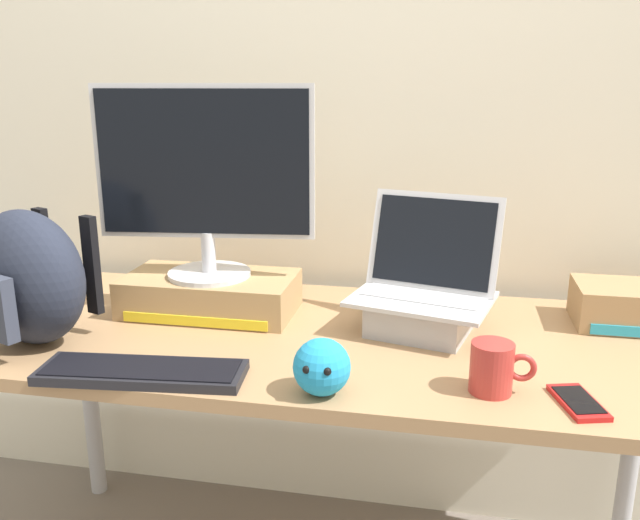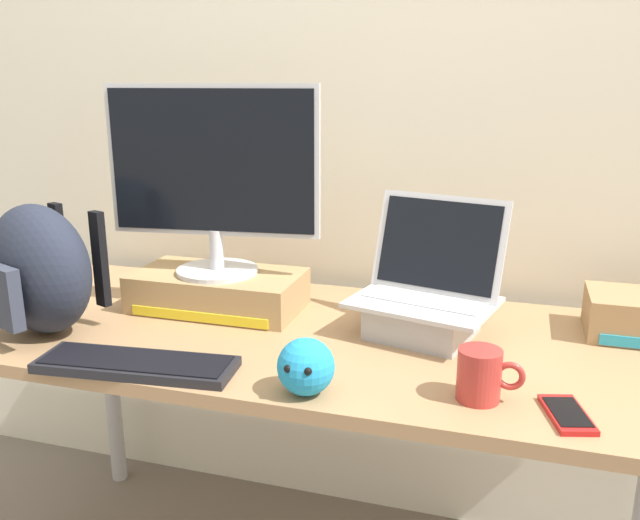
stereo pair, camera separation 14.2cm
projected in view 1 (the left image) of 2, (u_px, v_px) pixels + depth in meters
The scene contains 10 objects.
back_wall at pixel (352, 88), 1.84m from camera, with size 7.00×0.10×2.60m, color silver.
desk at pixel (320, 362), 1.57m from camera, with size 1.74×0.73×0.75m.
toner_box_yellow at pixel (210, 294), 1.68m from camera, with size 0.43×0.23×0.10m.
desktop_monitor at pixel (205, 177), 1.60m from camera, with size 0.54×0.21×0.47m.
open_laptop at pixel (423, 303), 1.55m from camera, with size 0.37×0.31×0.32m.
external_keyboard at pixel (142, 372), 1.32m from camera, with size 0.43×0.17×0.02m.
messenger_backpack at pixel (27, 278), 1.46m from camera, with size 0.36×0.30×0.31m.
coffee_mug at pixel (493, 368), 1.25m from camera, with size 0.12×0.08×0.10m.
cell_phone at pixel (578, 402), 1.21m from camera, with size 0.10×0.15×0.01m.
plush_toy at pixel (322, 367), 1.24m from camera, with size 0.11×0.11×0.11m.
Camera 1 is at (0.28, -1.42, 1.33)m, focal length 36.75 mm.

